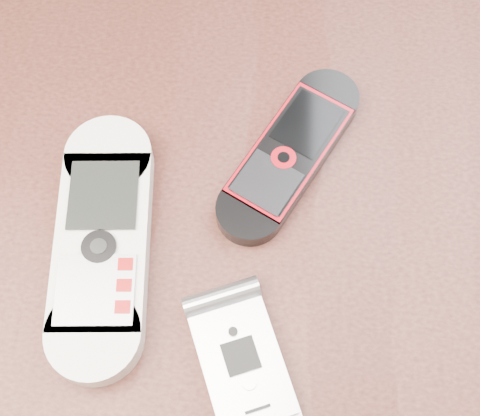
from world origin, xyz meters
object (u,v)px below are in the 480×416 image
table (234,265)px  motorola_razr (242,362)px  nokia_white (102,242)px  nokia_black_red (290,153)px

table → motorola_razr: bearing=-83.1°
table → motorola_razr: size_ratio=12.52×
nokia_white → motorola_razr: size_ratio=1.91×
nokia_white → table: bearing=15.9°
table → motorola_razr: motorola_razr is taller
table → motorola_razr: 0.15m
nokia_black_red → motorola_razr: (-0.02, -0.15, -0.00)m
nokia_black_red → motorola_razr: bearing=-70.4°
nokia_white → nokia_black_red: (0.12, 0.07, -0.00)m
nokia_white → motorola_razr: (0.10, -0.07, -0.00)m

